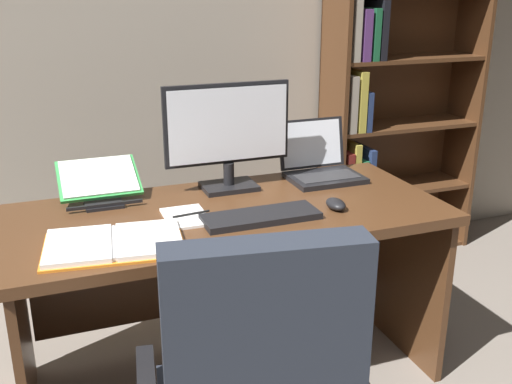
% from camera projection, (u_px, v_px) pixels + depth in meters
% --- Properties ---
extents(wall_back, '(5.38, 0.12, 2.57)m').
position_uv_depth(wall_back, '(171.00, 36.00, 3.05)').
color(wall_back, '#A89E8E').
rests_on(wall_back, ground).
extents(desk, '(1.61, 0.73, 0.74)m').
position_uv_depth(desk, '(224.00, 251.00, 2.36)').
color(desk, '#4C2D19').
rests_on(desk, ground).
extents(bookshelf, '(0.91, 0.30, 2.28)m').
position_uv_depth(bookshelf, '(387.00, 55.00, 3.27)').
color(bookshelf, '#4C2D19').
rests_on(bookshelf, ground).
extents(monitor, '(0.52, 0.16, 0.43)m').
position_uv_depth(monitor, '(228.00, 136.00, 2.39)').
color(monitor, black).
rests_on(monitor, desk).
extents(laptop, '(0.31, 0.28, 0.24)m').
position_uv_depth(laptop, '(320.00, 166.00, 2.59)').
color(laptop, black).
rests_on(laptop, desk).
extents(keyboard, '(0.42, 0.15, 0.02)m').
position_uv_depth(keyboard, '(261.00, 217.00, 2.13)').
color(keyboard, black).
rests_on(keyboard, desk).
extents(computer_mouse, '(0.06, 0.10, 0.04)m').
position_uv_depth(computer_mouse, '(336.00, 204.00, 2.23)').
color(computer_mouse, black).
rests_on(computer_mouse, desk).
extents(reading_stand_with_book, '(0.31, 0.30, 0.13)m').
position_uv_depth(reading_stand_with_book, '(99.00, 181.00, 2.34)').
color(reading_stand_with_book, black).
rests_on(reading_stand_with_book, desk).
extents(open_binder, '(0.47, 0.34, 0.02)m').
position_uv_depth(open_binder, '(114.00, 243.00, 1.91)').
color(open_binder, orange).
rests_on(open_binder, desk).
extents(notepad, '(0.15, 0.21, 0.01)m').
position_uv_depth(notepad, '(186.00, 217.00, 2.15)').
color(notepad, white).
rests_on(notepad, desk).
extents(pen, '(0.14, 0.02, 0.01)m').
position_uv_depth(pen, '(191.00, 214.00, 2.15)').
color(pen, black).
rests_on(pen, notepad).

